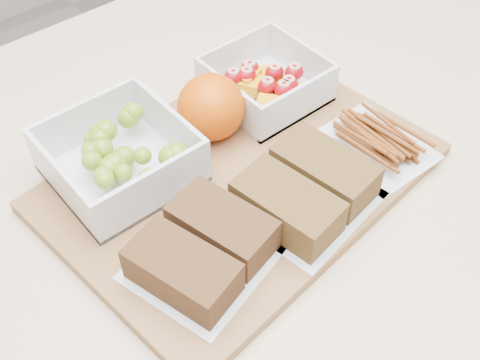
% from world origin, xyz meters
% --- Properties ---
extents(cutting_board, '(0.45, 0.34, 0.02)m').
position_xyz_m(cutting_board, '(0.01, 0.02, 0.91)').
color(cutting_board, olive).
rests_on(cutting_board, counter).
extents(grape_container, '(0.15, 0.15, 0.06)m').
position_xyz_m(grape_container, '(-0.09, 0.10, 0.94)').
color(grape_container, silver).
rests_on(grape_container, cutting_board).
extents(fruit_container, '(0.13, 0.13, 0.05)m').
position_xyz_m(fruit_container, '(0.12, 0.10, 0.94)').
color(fruit_container, silver).
rests_on(fruit_container, cutting_board).
extents(orange, '(0.08, 0.08, 0.08)m').
position_xyz_m(orange, '(0.03, 0.09, 0.96)').
color(orange, '#D25004').
rests_on(orange, cutting_board).
extents(sandwich_bag_left, '(0.16, 0.15, 0.04)m').
position_xyz_m(sandwich_bag_left, '(-0.10, -0.05, 0.94)').
color(sandwich_bag_left, silver).
rests_on(sandwich_bag_left, cutting_board).
extents(sandwich_bag_center, '(0.16, 0.15, 0.04)m').
position_xyz_m(sandwich_bag_center, '(0.03, -0.06, 0.94)').
color(sandwich_bag_center, silver).
rests_on(sandwich_bag_center, cutting_board).
extents(pretzel_bag, '(0.11, 0.13, 0.03)m').
position_xyz_m(pretzel_bag, '(0.16, -0.05, 0.93)').
color(pretzel_bag, silver).
rests_on(pretzel_bag, cutting_board).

